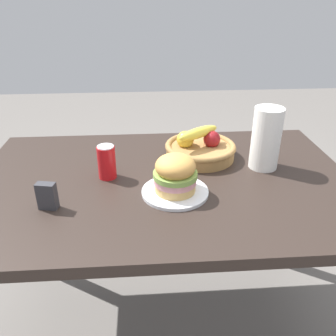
{
  "coord_description": "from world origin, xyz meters",
  "views": [
    {
      "loc": [
        -0.07,
        -1.14,
        1.38
      ],
      "look_at": [
        0.01,
        -0.03,
        0.81
      ],
      "focal_mm": 37.75,
      "sensor_mm": 36.0,
      "label": 1
    }
  ],
  "objects_px": {
    "sandwich": "(175,174)",
    "napkin_holder": "(47,196)",
    "plate": "(175,192)",
    "fruit_basket": "(200,148)",
    "paper_towel_roll": "(266,138)",
    "soda_can": "(107,162)"
  },
  "relations": [
    {
      "from": "sandwich",
      "to": "paper_towel_roll",
      "type": "distance_m",
      "value": 0.4
    },
    {
      "from": "fruit_basket",
      "to": "paper_towel_roll",
      "type": "height_order",
      "value": "paper_towel_roll"
    },
    {
      "from": "sandwich",
      "to": "paper_towel_roll",
      "type": "height_order",
      "value": "paper_towel_roll"
    },
    {
      "from": "fruit_basket",
      "to": "napkin_holder",
      "type": "distance_m",
      "value": 0.64
    },
    {
      "from": "sandwich",
      "to": "soda_can",
      "type": "xyz_separation_m",
      "value": [
        -0.24,
        0.13,
        -0.01
      ]
    },
    {
      "from": "plate",
      "to": "fruit_basket",
      "type": "xyz_separation_m",
      "value": [
        0.13,
        0.28,
        0.04
      ]
    },
    {
      "from": "paper_towel_roll",
      "to": "fruit_basket",
      "type": "bearing_deg",
      "value": 156.23
    },
    {
      "from": "plate",
      "to": "napkin_holder",
      "type": "xyz_separation_m",
      "value": [
        -0.41,
        -0.06,
        0.04
      ]
    },
    {
      "from": "fruit_basket",
      "to": "paper_towel_roll",
      "type": "distance_m",
      "value": 0.27
    },
    {
      "from": "plate",
      "to": "napkin_holder",
      "type": "distance_m",
      "value": 0.42
    },
    {
      "from": "plate",
      "to": "napkin_holder",
      "type": "relative_size",
      "value": 2.55
    },
    {
      "from": "soda_can",
      "to": "paper_towel_roll",
      "type": "height_order",
      "value": "paper_towel_roll"
    },
    {
      "from": "fruit_basket",
      "to": "paper_towel_roll",
      "type": "relative_size",
      "value": 1.21
    },
    {
      "from": "sandwich",
      "to": "napkin_holder",
      "type": "xyz_separation_m",
      "value": [
        -0.41,
        -0.06,
        -0.03
      ]
    },
    {
      "from": "plate",
      "to": "sandwich",
      "type": "distance_m",
      "value": 0.07
    },
    {
      "from": "sandwich",
      "to": "fruit_basket",
      "type": "bearing_deg",
      "value": 65.5
    },
    {
      "from": "sandwich",
      "to": "fruit_basket",
      "type": "xyz_separation_m",
      "value": [
        0.13,
        0.28,
        -0.03
      ]
    },
    {
      "from": "sandwich",
      "to": "paper_towel_roll",
      "type": "bearing_deg",
      "value": 26.01
    },
    {
      "from": "plate",
      "to": "fruit_basket",
      "type": "relative_size",
      "value": 0.79
    },
    {
      "from": "paper_towel_roll",
      "to": "napkin_holder",
      "type": "distance_m",
      "value": 0.81
    },
    {
      "from": "napkin_holder",
      "to": "fruit_basket",
      "type": "bearing_deg",
      "value": 43.56
    },
    {
      "from": "fruit_basket",
      "to": "soda_can",
      "type": "bearing_deg",
      "value": -158.37
    }
  ]
}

